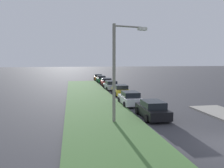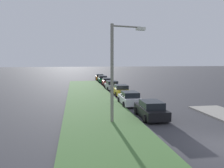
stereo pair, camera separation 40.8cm
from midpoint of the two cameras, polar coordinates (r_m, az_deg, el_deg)
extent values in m
cube|color=#477238|center=(21.36, -3.37, -6.78)|extent=(60.00, 6.00, 0.12)
cube|color=black|center=(19.14, 10.45, -6.83)|extent=(4.34, 1.89, 0.70)
cube|color=black|center=(18.82, 10.68, -5.11)|extent=(2.23, 1.65, 0.55)
cylinder|color=black|center=(20.19, 6.75, -6.82)|extent=(0.64, 0.23, 0.64)
cylinder|color=black|center=(20.73, 11.59, -6.56)|extent=(0.64, 0.23, 0.64)
cylinder|color=black|center=(17.68, 9.06, -8.73)|extent=(0.64, 0.23, 0.64)
cylinder|color=black|center=(18.29, 14.51, -8.35)|extent=(0.64, 0.23, 0.64)
cube|color=silver|center=(24.26, 4.97, -4.00)|extent=(4.31, 1.83, 0.70)
cube|color=black|center=(23.97, 5.10, -2.61)|extent=(2.21, 1.62, 0.55)
cylinder|color=black|center=(25.41, 2.24, -4.09)|extent=(0.64, 0.23, 0.64)
cylinder|color=black|center=(25.82, 6.17, -3.96)|extent=(0.64, 0.23, 0.64)
cylinder|color=black|center=(22.81, 3.59, -5.28)|extent=(0.64, 0.23, 0.64)
cylinder|color=black|center=(23.27, 7.93, -5.10)|extent=(0.64, 0.23, 0.64)
cube|color=gold|center=(30.74, 2.68, -1.83)|extent=(4.34, 1.89, 0.70)
cube|color=black|center=(30.46, 2.76, -0.72)|extent=(2.23, 1.65, 0.55)
cylinder|color=black|center=(31.94, 0.63, -1.98)|extent=(0.64, 0.23, 0.64)
cylinder|color=black|center=(32.26, 3.79, -1.91)|extent=(0.64, 0.23, 0.64)
cylinder|color=black|center=(29.30, 1.46, -2.71)|extent=(0.64, 0.23, 0.64)
cylinder|color=black|center=(29.66, 4.89, -2.63)|extent=(0.64, 0.23, 0.64)
cube|color=#B2B5BA|center=(36.54, 0.24, -0.55)|extent=(4.37, 1.97, 0.70)
cube|color=black|center=(36.27, 0.31, 0.39)|extent=(2.26, 1.69, 0.55)
cylinder|color=black|center=(37.71, -1.52, -0.73)|extent=(0.65, 0.24, 0.64)
cylinder|color=black|center=(38.07, 1.14, -0.66)|extent=(0.65, 0.24, 0.64)
cylinder|color=black|center=(35.07, -0.73, -1.24)|extent=(0.65, 0.24, 0.64)
cylinder|color=black|center=(35.46, 2.12, -1.17)|extent=(0.65, 0.24, 0.64)
cube|color=red|center=(42.10, -0.86, 0.34)|extent=(4.35, 1.91, 0.70)
cube|color=black|center=(41.84, -0.83, 1.16)|extent=(2.24, 1.66, 0.55)
cylinder|color=black|center=(43.36, -2.26, 0.17)|extent=(0.65, 0.24, 0.64)
cylinder|color=black|center=(43.58, 0.09, 0.21)|extent=(0.65, 0.24, 0.64)
cylinder|color=black|center=(40.69, -1.88, -0.22)|extent=(0.65, 0.24, 0.64)
cylinder|color=black|center=(40.92, 0.63, -0.18)|extent=(0.65, 0.24, 0.64)
cube|color=#1E6B38|center=(48.24, -2.18, 1.08)|extent=(4.31, 1.84, 0.70)
cube|color=black|center=(47.99, -2.15, 1.80)|extent=(2.21, 1.62, 0.55)
cylinder|color=black|center=(49.50, -3.40, 0.91)|extent=(0.64, 0.23, 0.64)
cylinder|color=black|center=(49.71, -1.34, 0.94)|extent=(0.64, 0.23, 0.64)
cylinder|color=black|center=(46.83, -3.07, 0.61)|extent=(0.64, 0.23, 0.64)
cylinder|color=black|center=(47.05, -0.89, 0.65)|extent=(0.64, 0.23, 0.64)
cube|color=orange|center=(53.58, -2.90, 1.58)|extent=(4.40, 2.05, 0.70)
cube|color=black|center=(53.33, -2.89, 2.23)|extent=(2.29, 1.73, 0.55)
cylinder|color=black|center=(54.90, -3.92, 1.42)|extent=(0.65, 0.26, 0.64)
cylinder|color=black|center=(55.00, -2.04, 1.44)|extent=(0.65, 0.26, 0.64)
cylinder|color=black|center=(52.21, -3.80, 1.18)|extent=(0.65, 0.26, 0.64)
cylinder|color=black|center=(52.31, -1.83, 1.20)|extent=(0.65, 0.26, 0.64)
cylinder|color=gray|center=(16.90, 0.70, 2.46)|extent=(0.24, 0.24, 7.50)
cylinder|color=gray|center=(17.54, 4.45, 14.37)|extent=(0.63, 2.37, 0.12)
cube|color=silver|center=(18.09, 7.95, 13.76)|extent=(0.50, 0.76, 0.24)
camera|label=1|loc=(0.20, -89.56, 0.05)|focal=35.92mm
camera|label=2|loc=(0.20, 90.44, -0.05)|focal=35.92mm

